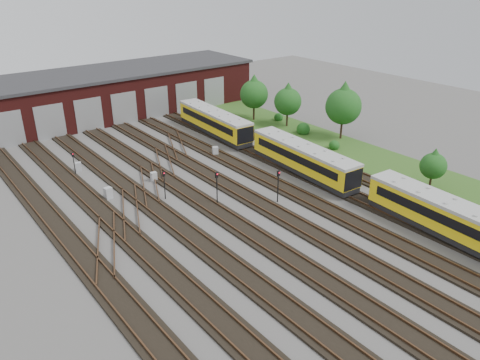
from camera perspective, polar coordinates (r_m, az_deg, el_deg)
ground at (r=39.09m, az=4.07°, el=-6.00°), size 120.00×120.00×0.00m
track_network at (r=39.31m, az=3.32°, el=-5.60°), size 30.40×70.00×0.33m
maintenance_shed at (r=70.63m, az=-18.31°, el=9.69°), size 51.00×12.50×6.35m
grass_verge at (r=57.90m, az=11.55°, el=4.02°), size 8.00×55.00×0.05m
metro_train at (r=48.87m, az=7.73°, el=2.66°), size 3.36×46.01×2.87m
signal_mast_0 at (r=43.67m, az=-9.22°, el=-0.18°), size 0.25×0.24×2.79m
signal_mast_1 at (r=51.08m, az=-19.62°, el=2.20°), size 0.22×0.20×2.55m
signal_mast_2 at (r=41.97m, az=-2.84°, el=-0.50°), size 0.28×0.26×3.24m
signal_mast_3 at (r=42.63m, az=4.68°, el=-0.25°), size 0.28×0.26×3.12m
relay_cabinet_0 at (r=45.41m, az=-15.76°, el=-1.55°), size 0.74×0.64×1.13m
relay_cabinet_1 at (r=52.55m, az=-19.08°, el=1.53°), size 0.71×0.64×0.98m
relay_cabinet_2 at (r=48.10m, az=-10.46°, el=0.40°), size 0.61×0.52×0.97m
relay_cabinet_3 at (r=53.96m, az=-3.04°, el=3.54°), size 0.77×0.70×1.04m
relay_cabinet_4 at (r=63.42m, az=-0.62°, el=6.85°), size 0.69×0.58×1.13m
tree_0 at (r=66.08m, az=1.73°, el=10.81°), size 3.92×3.92×6.50m
tree_1 at (r=63.55m, az=5.86°, el=9.87°), size 3.65×3.65×6.05m
tree_2 at (r=59.52m, az=12.54°, el=9.25°), size 4.43×4.43×7.35m
tree_3 at (r=48.56m, az=22.55°, el=1.93°), size 2.54×2.54×4.20m
bush_0 at (r=56.90m, az=11.43°, el=4.32°), size 1.28×1.28×1.28m
bush_1 at (r=61.63m, az=7.73°, el=6.39°), size 1.74×1.74×1.74m
bush_2 at (r=66.91m, az=4.72°, el=7.77°), size 1.25×1.25×1.25m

